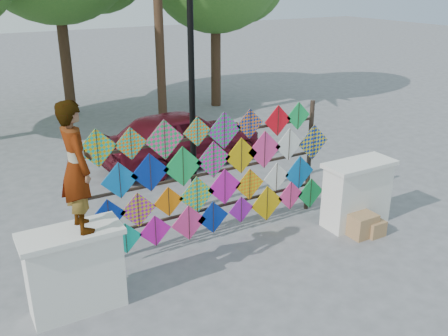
{
  "coord_description": "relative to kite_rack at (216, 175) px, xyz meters",
  "views": [
    {
      "loc": [
        -3.9,
        -6.51,
        4.56
      ],
      "look_at": [
        0.21,
        0.6,
        1.38
      ],
      "focal_mm": 40.0,
      "sensor_mm": 36.0,
      "label": 1
    }
  ],
  "objects": [
    {
      "name": "parapet_right",
      "position": [
        2.58,
        -0.93,
        -0.57
      ],
      "size": [
        1.4,
        0.65,
        1.28
      ],
      "color": "white",
      "rests_on": "ground"
    },
    {
      "name": "cardboard_box_far",
      "position": [
        2.55,
        -1.46,
        -1.07
      ],
      "size": [
        0.36,
        0.33,
        0.3
      ],
      "primitive_type": "cube",
      "color": "#A57C50",
      "rests_on": "ground"
    },
    {
      "name": "cardboard_box_near",
      "position": [
        2.34,
        -1.34,
        -1.0
      ],
      "size": [
        0.49,
        0.43,
        0.43
      ],
      "primitive_type": "cube",
      "color": "#A57C50",
      "rests_on": "ground"
    },
    {
      "name": "sedan",
      "position": [
        1.11,
        3.75,
        -0.51
      ],
      "size": [
        4.3,
        1.99,
        1.43
      ],
      "primitive_type": "imported",
      "rotation": [
        0.0,
        0.0,
        1.65
      ],
      "color": "#590F1C",
      "rests_on": "ground"
    },
    {
      "name": "kite_rack",
      "position": [
        0.0,
        0.0,
        0.0
      ],
      "size": [
        5.0,
        0.24,
        2.39
      ],
      "color": "black",
      "rests_on": "ground"
    },
    {
      "name": "parapet_left",
      "position": [
        -2.82,
        -0.93,
        -0.57
      ],
      "size": [
        1.4,
        0.65,
        1.28
      ],
      "color": "white",
      "rests_on": "ground"
    },
    {
      "name": "vendor_woman",
      "position": [
        -2.63,
        -0.93,
        0.97
      ],
      "size": [
        0.47,
        0.68,
        1.82
      ],
      "primitive_type": "imported",
      "rotation": [
        0.0,
        0.0,
        1.62
      ],
      "color": "#99999E",
      "rests_on": "parapet_left"
    },
    {
      "name": "lamppost",
      "position": [
        0.18,
        1.27,
        1.47
      ],
      "size": [
        0.28,
        0.28,
        4.46
      ],
      "color": "black",
      "rests_on": "ground"
    },
    {
      "name": "ground",
      "position": [
        -0.12,
        -0.73,
        -1.22
      ],
      "size": [
        80.0,
        80.0,
        0.0
      ],
      "primitive_type": "plane",
      "color": "gray",
      "rests_on": "ground"
    }
  ]
}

